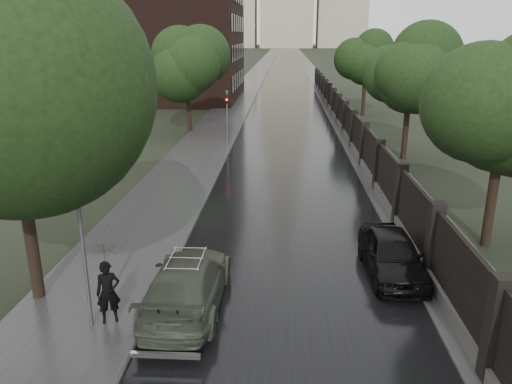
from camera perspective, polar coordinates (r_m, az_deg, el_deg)
name	(u,v)px	position (r m, az deg, el deg)	size (l,w,h in m)	color
ground	(291,373)	(12.70, 4.00, -19.95)	(800.00, 800.00, 0.00)	black
road	(286,55)	(200.22, 3.47, 15.37)	(8.00, 420.00, 0.02)	black
sidewalk_left	(271,55)	(200.30, 1.69, 15.41)	(4.00, 420.00, 0.16)	#2D2D2D
verge_right	(300,55)	(200.30, 5.10, 15.34)	(3.00, 420.00, 0.08)	#2D2D2D
fence_right	(342,118)	(42.89, 9.84, 8.34)	(0.45, 75.72, 2.70)	#383533
tree_left_near	(8,86)	(15.05, -26.45, 10.82)	(5.44, 5.44, 9.16)	black
tree_left_far	(187,67)	(40.89, -7.88, 13.96)	(4.25, 4.25, 7.39)	black
tree_right_a	(504,116)	(19.86, 26.49, 7.73)	(4.08, 4.08, 7.01)	black
tree_right_b	(410,81)	(33.11, 17.20, 12.03)	(4.08, 4.08, 7.01)	black
tree_right_c	(366,64)	(50.74, 12.44, 14.07)	(4.08, 4.08, 7.01)	black
lamp_post	(82,240)	(13.63, -19.23, -5.21)	(0.25, 0.12, 5.11)	#59595E
traffic_light	(227,113)	(35.70, -3.31, 8.99)	(0.16, 0.32, 4.00)	#59595E
brick_building	(137,14)	(64.60, -13.43, 19.17)	(24.00, 18.00, 20.00)	black
volga_sedan	(187,283)	(14.98, -7.86, -10.29)	(2.14, 5.27, 1.53)	#3C4235
car_right_near	(392,254)	(17.32, 15.28, -6.85)	(1.75, 4.35, 1.48)	black
pedestrian_umbrella	(105,260)	(13.94, -16.88, -7.44)	(1.36, 1.37, 2.78)	black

